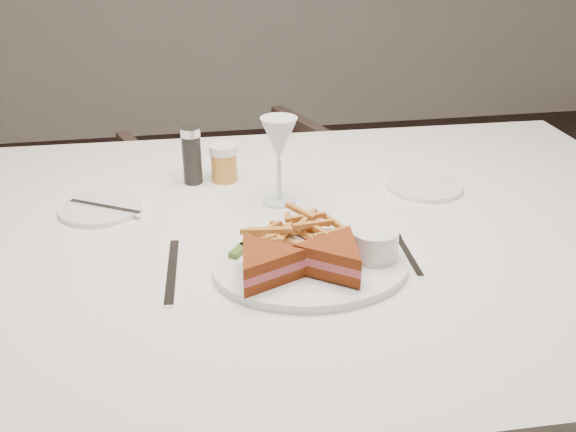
# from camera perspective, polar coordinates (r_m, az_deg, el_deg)

# --- Properties ---
(ground) EXTENTS (5.00, 5.00, 0.00)m
(ground) POSITION_cam_1_polar(r_m,az_deg,el_deg) (1.93, 4.91, -16.14)
(ground) COLOR black
(ground) RESTS_ON ground
(table) EXTENTS (1.64, 1.12, 0.75)m
(table) POSITION_cam_1_polar(r_m,az_deg,el_deg) (1.40, -0.38, -14.92)
(table) COLOR silver
(table) RESTS_ON ground
(chair_far) EXTENTS (0.82, 0.80, 0.67)m
(chair_far) POSITION_cam_1_polar(r_m,az_deg,el_deg) (2.21, -3.91, 0.33)
(chair_far) COLOR #433229
(chair_far) RESTS_ON ground
(table_setting) EXTENTS (0.82, 0.59, 0.18)m
(table_setting) POSITION_cam_1_polar(r_m,az_deg,el_deg) (1.12, 0.28, -0.65)
(table_setting) COLOR white
(table_setting) RESTS_ON table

